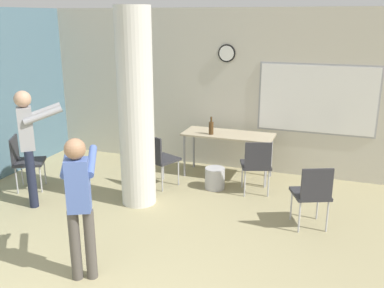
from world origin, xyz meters
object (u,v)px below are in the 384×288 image
at_px(folding_table, 228,137).
at_px(chair_by_left_wall, 24,159).
at_px(chair_table_left, 159,157).
at_px(chair_mid_room, 312,192).
at_px(person_watching_back, 29,140).
at_px(chair_table_right, 256,163).
at_px(person_playing_front, 79,198).
at_px(bottle_on_table, 211,128).

bearing_deg(folding_table, chair_by_left_wall, -150.21).
distance_m(chair_table_left, chair_mid_room, 2.50).
height_order(chair_mid_room, person_watching_back, person_watching_back).
bearing_deg(chair_table_right, person_playing_front, -113.95).
xyz_separation_m(bottle_on_table, person_playing_front, (-0.37, -3.25, 0.03)).
distance_m(folding_table, bottle_on_table, 0.34).
xyz_separation_m(bottle_on_table, chair_mid_room, (1.77, -1.32, -0.37)).
height_order(chair_mid_room, chair_table_right, same).
bearing_deg(chair_table_left, folding_table, 42.25).
bearing_deg(person_playing_front, chair_by_left_wall, 141.89).
distance_m(bottle_on_table, person_playing_front, 3.27).
height_order(folding_table, bottle_on_table, bottle_on_table).
bearing_deg(chair_mid_room, folding_table, 135.97).
distance_m(bottle_on_table, chair_table_left, 1.01).
relative_size(bottle_on_table, chair_by_left_wall, 0.34).
distance_m(chair_mid_room, chair_table_right, 1.25).
height_order(chair_by_left_wall, chair_table_right, same).
distance_m(chair_mid_room, person_watching_back, 3.93).
relative_size(chair_mid_room, person_playing_front, 0.57).
distance_m(chair_mid_room, person_playing_front, 2.91).
height_order(chair_by_left_wall, person_playing_front, person_playing_front).
bearing_deg(chair_mid_room, bottle_on_table, 143.24).
height_order(chair_table_left, chair_mid_room, same).
xyz_separation_m(chair_table_left, person_playing_front, (0.28, -2.56, 0.39)).
relative_size(chair_table_left, chair_table_right, 1.00).
bearing_deg(bottle_on_table, chair_mid_room, -36.76).
xyz_separation_m(bottle_on_table, chair_by_left_wall, (-2.60, -1.50, -0.37)).
distance_m(chair_by_left_wall, person_playing_front, 2.86).
bearing_deg(chair_mid_room, chair_by_left_wall, -177.69).
relative_size(folding_table, person_watching_back, 0.90).
relative_size(chair_table_right, person_playing_front, 0.57).
bearing_deg(folding_table, bottle_on_table, -152.23).
bearing_deg(person_playing_front, bottle_on_table, 83.51).
bearing_deg(person_watching_back, chair_by_left_wall, 140.24).
distance_m(folding_table, chair_table_right, 0.87).
bearing_deg(person_watching_back, chair_table_left, 40.89).
bearing_deg(chair_by_left_wall, person_playing_front, -38.11).
bearing_deg(chair_mid_room, person_playing_front, -138.05).
relative_size(folding_table, chair_table_right, 1.75).
height_order(folding_table, chair_table_left, chair_table_left).
relative_size(chair_by_left_wall, person_playing_front, 0.57).
relative_size(chair_by_left_wall, chair_table_right, 1.00).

